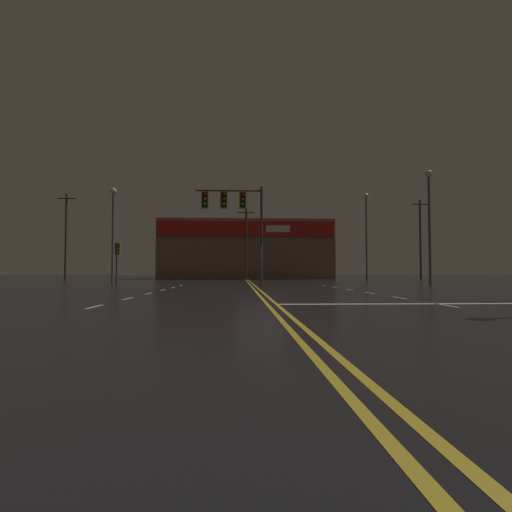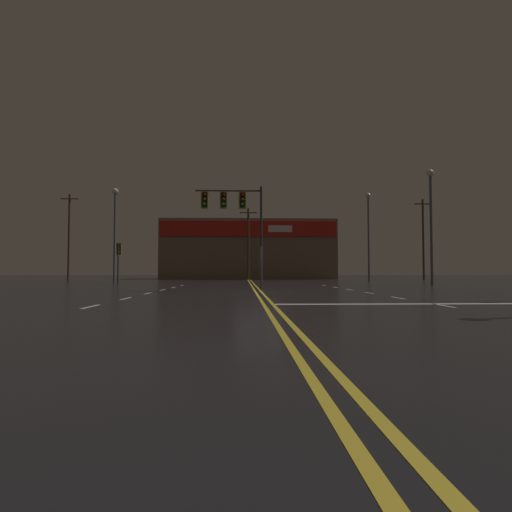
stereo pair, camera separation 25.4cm
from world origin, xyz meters
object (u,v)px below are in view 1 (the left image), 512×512
Objects in this scene: traffic_signal_corner_northwest at (117,254)px; streetlight_far_left at (429,211)px; streetlight_near_left at (113,221)px; streetlight_far_right at (366,225)px; traffic_signal_median at (233,209)px.

streetlight_far_left is at bearing -5.76° from traffic_signal_corner_northwest.
streetlight_far_right is at bearing 14.35° from streetlight_near_left.
streetlight_near_left is (-11.12, 14.15, 0.99)m from traffic_signal_median.
streetlight_far_left reaches higher than traffic_signal_corner_northwest.
traffic_signal_median is 0.65× the size of streetlight_far_left.
traffic_signal_median is 14.28m from traffic_signal_corner_northwest.
traffic_signal_median is 0.68× the size of streetlight_near_left.
streetlight_near_left is 0.96× the size of streetlight_far_left.
streetlight_far_right is at bearing 23.27° from traffic_signal_corner_northwest.
streetlight_far_right reaches higher than streetlight_near_left.
streetlight_far_right reaches higher than traffic_signal_corner_northwest.
traffic_signal_median is at bearing -152.59° from streetlight_far_left.
traffic_signal_corner_northwest is 26.32m from streetlight_far_right.
streetlight_far_right is (25.49, 6.52, 0.56)m from streetlight_near_left.
streetlight_far_left is 12.82m from streetlight_far_right.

